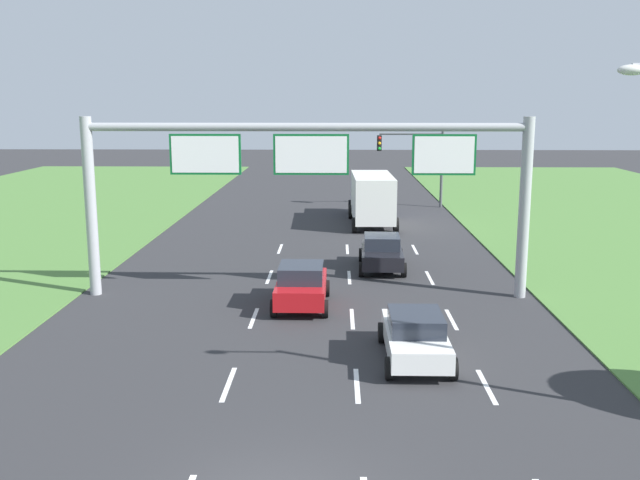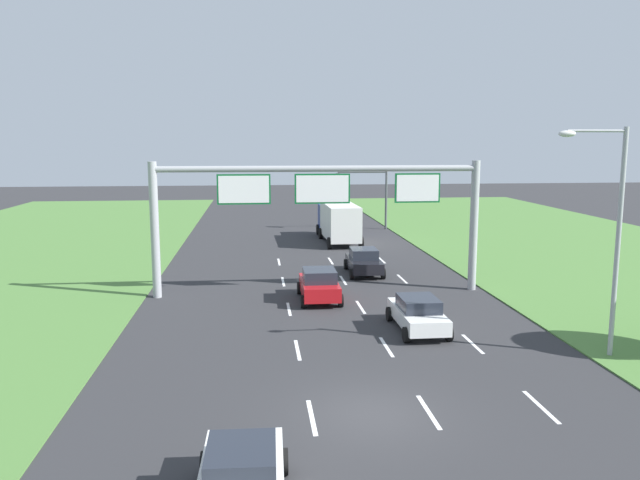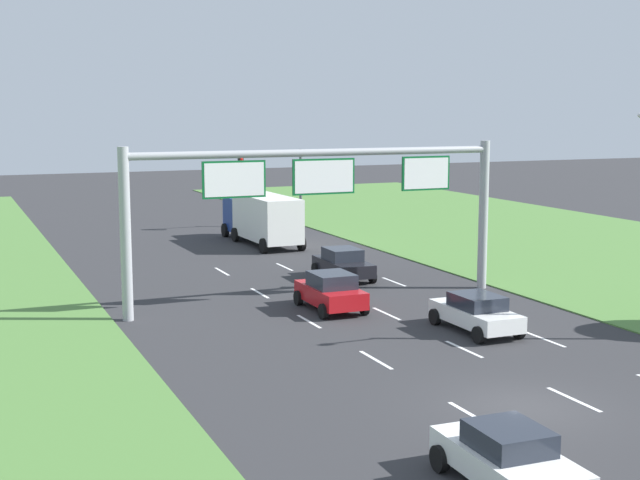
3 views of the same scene
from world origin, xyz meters
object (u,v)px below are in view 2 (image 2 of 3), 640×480
at_px(car_mid_lane, 364,261).
at_px(sign_gantry, 320,201).
at_px(street_lamp, 610,222).
at_px(traffic_light_mast, 365,187).
at_px(car_lead_silver, 319,285).
at_px(box_truck, 338,221).
at_px(car_near_red, 418,313).
at_px(car_far_ahead, 242,479).

distance_m(car_mid_lane, sign_gantry, 6.98).
xyz_separation_m(car_mid_lane, street_lamp, (6.23, -15.61, 4.30)).
xyz_separation_m(sign_gantry, traffic_light_mast, (6.69, 23.97, -1.07)).
xyz_separation_m(car_mid_lane, sign_gantry, (-3.16, -4.64, 4.15)).
distance_m(car_lead_silver, car_mid_lane, 7.01).
distance_m(sign_gantry, street_lamp, 14.45).
bearing_deg(box_truck, car_lead_silver, -101.81).
xyz_separation_m(car_lead_silver, car_mid_lane, (3.38, 6.15, -0.04)).
height_order(car_near_red, box_truck, box_truck).
relative_size(traffic_light_mast, street_lamp, 0.66).
bearing_deg(street_lamp, car_near_red, 146.59).
distance_m(box_truck, street_lamp, 29.01).
xyz_separation_m(car_near_red, box_truck, (-0.16, 24.22, 0.95)).
relative_size(car_near_red, car_mid_lane, 1.02).
distance_m(car_mid_lane, traffic_light_mast, 19.89).
bearing_deg(car_far_ahead, car_lead_silver, 80.34).
bearing_deg(car_lead_silver, car_near_red, -56.23).
xyz_separation_m(car_near_red, car_far_ahead, (-7.22, -12.47, -0.02)).
bearing_deg(car_lead_silver, car_mid_lane, 61.59).
bearing_deg(car_near_red, street_lamp, -33.70).
distance_m(car_lead_silver, box_truck, 19.04).
bearing_deg(traffic_light_mast, car_lead_silver, -105.16).
xyz_separation_m(car_lead_silver, car_far_ahead, (-3.57, -18.00, -0.08)).
relative_size(car_mid_lane, sign_gantry, 0.24).
bearing_deg(car_mid_lane, car_lead_silver, -117.02).
relative_size(car_near_red, street_lamp, 0.50).
bearing_deg(car_lead_silver, street_lamp, -44.19).
relative_size(car_far_ahead, sign_gantry, 0.23).
bearing_deg(traffic_light_mast, street_lamp, -85.57).
height_order(car_lead_silver, box_truck, box_truck).
bearing_deg(box_truck, car_far_ahead, -102.13).
bearing_deg(car_mid_lane, box_truck, 91.26).
xyz_separation_m(box_truck, traffic_light_mast, (3.41, 6.78, 2.16)).
bearing_deg(sign_gantry, car_lead_silver, -98.01).
height_order(box_truck, sign_gantry, sign_gantry).
bearing_deg(car_near_red, car_far_ahead, -120.35).
height_order(car_near_red, sign_gantry, sign_gantry).
distance_m(car_far_ahead, box_truck, 37.37).
bearing_deg(street_lamp, car_mid_lane, 111.76).
xyz_separation_m(sign_gantry, street_lamp, (9.39, -10.97, 0.15)).
xyz_separation_m(car_far_ahead, street_lamp, (13.18, 8.53, 4.34)).
bearing_deg(street_lamp, sign_gantry, 130.56).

